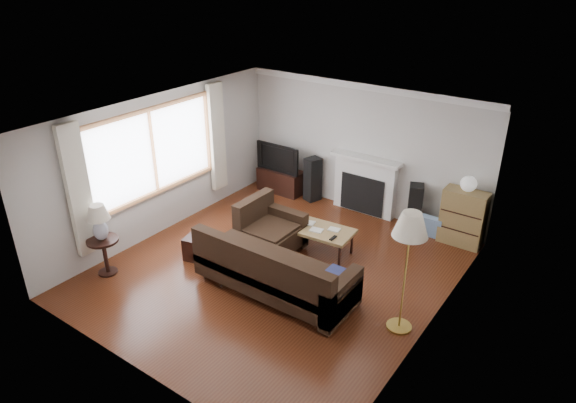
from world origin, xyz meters
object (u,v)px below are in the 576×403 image
Objects in this scene: side_table at (105,256)px; tv_stand at (281,180)px; sectional_sofa at (275,268)px; floor_lamp at (405,273)px; coffee_table at (319,240)px; bookshelf at (463,218)px.

tv_stand is at bearing 84.30° from side_table.
floor_lamp is at bearing 9.61° from sectional_sofa.
sectional_sofa is (2.07, -3.00, 0.18)m from tv_stand.
sectional_sofa is at bearing -90.64° from coffee_table.
side_table is at bearing -155.55° from sectional_sofa.
bookshelf is 1.64× the size of side_table.
bookshelf is (3.84, 0.03, 0.25)m from tv_stand.
sectional_sofa is at bearing 24.45° from side_table.
sectional_sofa is 2.30× the size of coffee_table.
floor_lamp is (3.93, -2.68, 0.63)m from tv_stand.
bookshelf reaches higher than side_table.
bookshelf is 0.57× the size of floor_lamp.
floor_lamp reaches higher than sectional_sofa.
side_table is (-0.41, -4.13, 0.06)m from tv_stand.
coffee_table is (-0.09, 1.36, -0.20)m from sectional_sofa.
tv_stand is 0.86× the size of coffee_table.
tv_stand is 0.56× the size of floor_lamp.
side_table is (-4.26, -4.16, -0.20)m from bookshelf.
coffee_table is 0.66× the size of floor_lamp.
floor_lamp is at bearing -32.56° from coffee_table.
coffee_table is (1.98, -1.64, -0.02)m from tv_stand.
sectional_sofa is at bearing -170.39° from floor_lamp.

